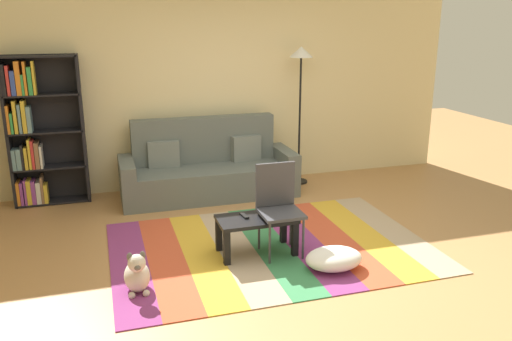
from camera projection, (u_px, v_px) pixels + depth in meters
The scene contains 11 objects.
ground_plane at pixel (280, 255), 5.19m from camera, with size 14.00×14.00×0.00m, color #B27F4C.
back_wall at pixel (219, 87), 7.15m from camera, with size 6.80×0.10×2.70m, color beige.
rug at pixel (271, 247), 5.36m from camera, with size 3.19×2.20×0.01m.
couch at pixel (208, 170), 6.87m from camera, with size 2.26×0.80×1.00m.
bookshelf at pixel (36, 134), 6.39m from camera, with size 0.90×0.28×1.84m.
coffee_table at pixel (256, 224), 5.13m from camera, with size 0.77×0.41×0.37m.
pouf at pixel (334, 259), 4.86m from camera, with size 0.54×0.40×0.20m, color white.
dog at pixel (137, 274), 4.46m from camera, with size 0.22×0.35×0.40m.
standing_lamp at pixel (301, 70), 7.03m from camera, with size 0.32×0.32×1.89m.
tv_remote at pixel (244, 216), 5.13m from camera, with size 0.04×0.15×0.02m, color black.
folding_chair at pixel (278, 201), 5.12m from camera, with size 0.40×0.40×0.90m.
Camera 1 is at (-1.62, -4.47, 2.27)m, focal length 36.68 mm.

